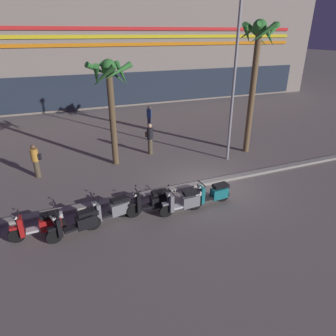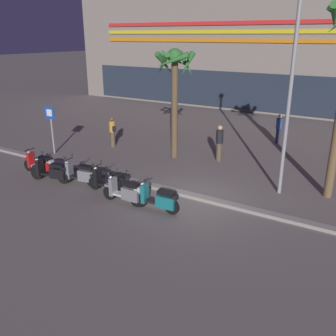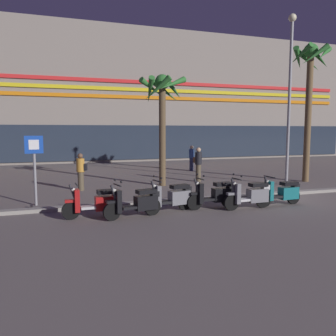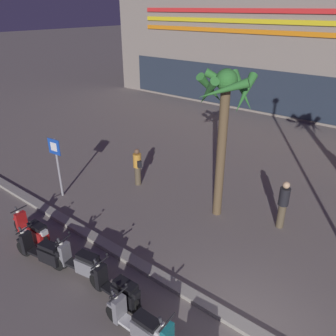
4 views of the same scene
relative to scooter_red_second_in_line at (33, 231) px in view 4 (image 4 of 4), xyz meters
The scene contains 10 objects.
curb_strip 6.88m from the scooter_red_second_in_line, 10.71° to the left, with size 60.00×0.36×0.12m, color gray.
scooter_red_second_in_line is the anchor object (origin of this frame).
scooter_black_last_in_row 1.18m from the scooter_red_second_in_line, 18.37° to the right, with size 1.81×0.68×1.17m.
scooter_grey_gap_after_mid 2.36m from the scooter_red_second_in_line, ahead, with size 1.71×0.65×1.17m.
scooter_black_lead_nearest 3.86m from the scooter_red_second_in_line, ahead, with size 1.76×0.56×1.17m.
scooter_grey_mid_front 4.97m from the scooter_red_second_in_line, ahead, with size 1.72×0.56×1.17m.
crossing_sign 3.13m from the scooter_red_second_in_line, 128.01° to the left, with size 0.60×0.14×2.40m.
palm_tree_far_corner 7.13m from the scooter_red_second_in_line, 54.44° to the left, with size 2.06×2.14×5.12m.
pedestrian_strolling_near_curb 8.10m from the scooter_red_second_in_line, 44.81° to the left, with size 0.39×0.45×1.73m.
pedestrian_window_shopping 4.90m from the scooter_red_second_in_line, 91.11° to the left, with size 0.46×0.35×1.61m.
Camera 4 is at (1.95, -5.10, 6.80)m, focal length 36.00 mm.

